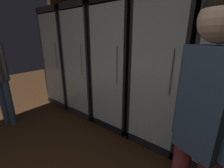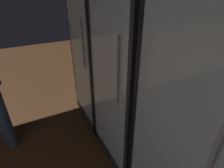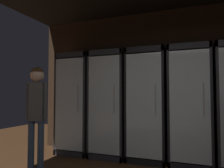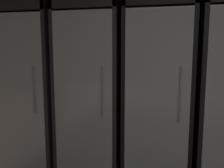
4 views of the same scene
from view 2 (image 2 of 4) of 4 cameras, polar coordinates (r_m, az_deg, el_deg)
cooler_far_left at (r=2.17m, az=-1.74°, el=12.08°), size 0.68×0.63×2.00m
cooler_left at (r=1.59m, az=9.66°, el=5.05°), size 0.68×0.63×2.00m
cooler_center at (r=1.17m, az=31.00°, el=-8.27°), size 0.68×0.63×2.00m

